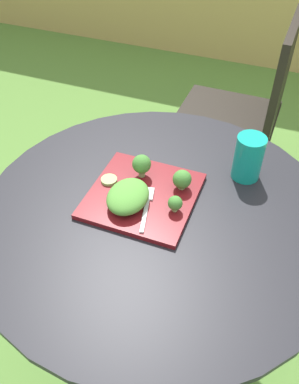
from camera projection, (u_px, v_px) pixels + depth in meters
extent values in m
plane|color=#568438|center=(154.00, 345.00, 1.54)|extent=(12.00, 12.00, 0.00)
cylinder|color=black|center=(157.00, 212.00, 1.03)|extent=(0.90, 0.90, 0.02)
cylinder|color=black|center=(155.00, 289.00, 1.27)|extent=(0.06, 0.06, 0.68)
cylinder|color=black|center=(154.00, 342.00, 1.52)|extent=(0.44, 0.44, 0.04)
cube|color=black|center=(226.00, 118.00, 1.87)|extent=(0.44, 0.44, 0.03)
cube|color=black|center=(282.00, 79.00, 1.65)|extent=(0.03, 0.42, 0.45)
cylinder|color=black|center=(196.00, 128.00, 2.19)|extent=(0.02, 0.02, 0.43)
cylinder|color=black|center=(174.00, 169.00, 1.95)|extent=(0.02, 0.02, 0.43)
cylinder|color=black|center=(263.00, 143.00, 2.09)|extent=(0.02, 0.02, 0.43)
cylinder|color=black|center=(249.00, 188.00, 1.85)|extent=(0.02, 0.02, 0.43)
cube|color=maroon|center=(142.00, 195.00, 1.05)|extent=(0.27, 0.27, 0.01)
cylinder|color=#149989|center=(248.00, 158.00, 1.08)|extent=(0.08, 0.08, 0.13)
cylinder|color=#118275|center=(247.00, 163.00, 1.09)|extent=(0.07, 0.07, 0.09)
cube|color=silver|center=(145.00, 216.00, 0.99)|extent=(0.04, 0.11, 0.00)
cube|color=silver|center=(149.00, 194.00, 1.04)|extent=(0.03, 0.05, 0.00)
ellipsoid|color=#519338|center=(128.00, 196.00, 1.01)|extent=(0.10, 0.13, 0.05)
cylinder|color=#99B770|center=(142.00, 173.00, 1.09)|extent=(0.02, 0.02, 0.02)
sphere|color=#427F33|center=(142.00, 164.00, 1.07)|extent=(0.05, 0.05, 0.05)
cylinder|color=#99B770|center=(182.00, 187.00, 1.06)|extent=(0.02, 0.02, 0.01)
sphere|color=#427F33|center=(182.00, 179.00, 1.04)|extent=(0.05, 0.05, 0.05)
cylinder|color=#99B770|center=(175.00, 209.00, 1.00)|extent=(0.01, 0.01, 0.01)
sphere|color=#427F33|center=(175.00, 203.00, 0.99)|extent=(0.04, 0.04, 0.04)
cylinder|color=#8EB766|center=(109.00, 180.00, 1.08)|extent=(0.04, 0.04, 0.01)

